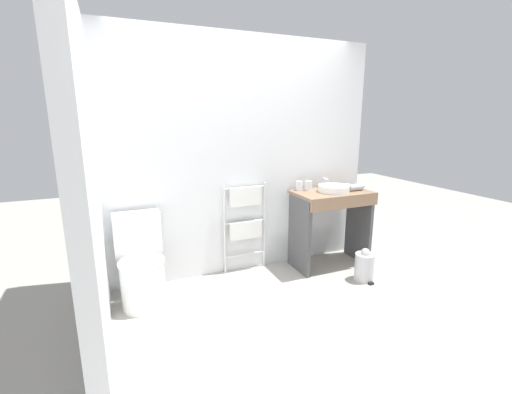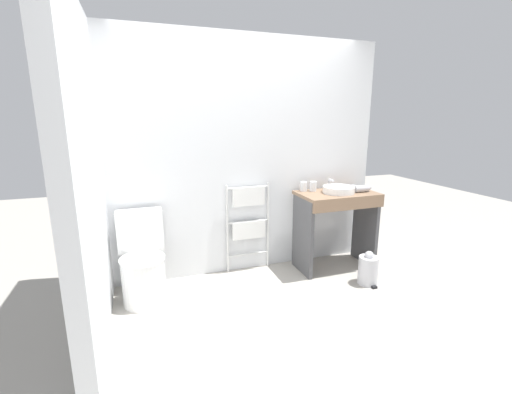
# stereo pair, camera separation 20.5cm
# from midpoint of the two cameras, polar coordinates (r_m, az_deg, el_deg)

# --- Properties ---
(ground_plane) EXTENTS (12.00, 12.00, 0.00)m
(ground_plane) POSITION_cam_midpoint_polar(r_m,az_deg,el_deg) (2.97, 8.51, -21.22)
(ground_plane) COLOR #A8A399
(wall_back) EXTENTS (3.04, 0.12, 2.49)m
(wall_back) POSITION_cam_midpoint_polar(r_m,az_deg,el_deg) (3.69, -0.33, 6.55)
(wall_back) COLOR silver
(wall_back) RESTS_ON ground_plane
(wall_side) EXTENTS (0.12, 1.87, 2.49)m
(wall_side) POSITION_cam_midpoint_polar(r_m,az_deg,el_deg) (2.83, -24.63, 3.30)
(wall_side) COLOR silver
(wall_side) RESTS_ON ground_plane
(toilet) EXTENTS (0.42, 0.55, 0.83)m
(toilet) POSITION_cam_midpoint_polar(r_m,az_deg,el_deg) (3.36, -16.69, -10.69)
(toilet) COLOR white
(toilet) RESTS_ON ground_plane
(towel_radiator) EXTENTS (0.49, 0.06, 0.98)m
(towel_radiator) POSITION_cam_midpoint_polar(r_m,az_deg,el_deg) (3.71, 0.35, -3.26)
(towel_radiator) COLOR silver
(towel_radiator) RESTS_ON ground_plane
(vanity_counter) EXTENTS (0.85, 0.51, 0.87)m
(vanity_counter) POSITION_cam_midpoint_polar(r_m,az_deg,el_deg) (3.92, 14.69, -3.49)
(vanity_counter) COLOR #84664C
(vanity_counter) RESTS_ON ground_plane
(sink_basin) EXTENTS (0.34, 0.34, 0.07)m
(sink_basin) POSITION_cam_midpoint_polar(r_m,az_deg,el_deg) (3.83, 15.10, 1.22)
(sink_basin) COLOR white
(sink_basin) RESTS_ON vanity_counter
(faucet) EXTENTS (0.02, 0.10, 0.13)m
(faucet) POSITION_cam_midpoint_polar(r_m,az_deg,el_deg) (3.97, 13.66, 2.37)
(faucet) COLOR silver
(faucet) RESTS_ON vanity_counter
(cup_near_wall) EXTENTS (0.07, 0.07, 0.10)m
(cup_near_wall) POSITION_cam_midpoint_polar(r_m,az_deg,el_deg) (3.84, 9.46, 1.74)
(cup_near_wall) COLOR white
(cup_near_wall) RESTS_ON vanity_counter
(cup_near_edge) EXTENTS (0.07, 0.07, 0.11)m
(cup_near_edge) POSITION_cam_midpoint_polar(r_m,az_deg,el_deg) (3.86, 11.00, 1.76)
(cup_near_edge) COLOR white
(cup_near_edge) RESTS_ON vanity_counter
(hair_dryer) EXTENTS (0.22, 0.15, 0.07)m
(hair_dryer) POSITION_cam_midpoint_polar(r_m,az_deg,el_deg) (3.96, 18.64, 1.34)
(hair_dryer) COLOR #B7B7BC
(hair_dryer) RESTS_ON vanity_counter
(trash_bin) EXTENTS (0.20, 0.23, 0.35)m
(trash_bin) POSITION_cam_midpoint_polar(r_m,az_deg,el_deg) (3.78, 19.70, -11.31)
(trash_bin) COLOR silver
(trash_bin) RESTS_ON ground_plane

